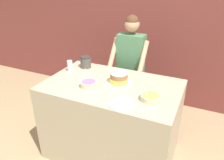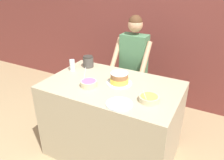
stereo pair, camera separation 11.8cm
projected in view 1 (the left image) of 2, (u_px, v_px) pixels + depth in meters
wall_back at (152, 27)px, 3.53m from camera, size 10.00×0.05×2.60m
counter at (112, 120)px, 2.63m from camera, size 1.50×0.94×0.96m
person_baker at (130, 61)px, 3.02m from camera, size 0.49×0.44×1.60m
cake at (119, 78)px, 2.42m from camera, size 0.29×0.29×0.13m
frosting_bowl_yellow at (150, 97)px, 2.10m from camera, size 0.19×0.19×0.14m
frosting_bowl_purple at (89, 84)px, 2.36m from camera, size 0.18×0.18×0.20m
drinking_glass at (70, 66)px, 2.72m from camera, size 0.07×0.07×0.14m
ceramic_plate at (121, 104)px, 2.05m from camera, size 0.26×0.26×0.01m
stoneware_jar at (86, 62)px, 2.83m from camera, size 0.14×0.14×0.15m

